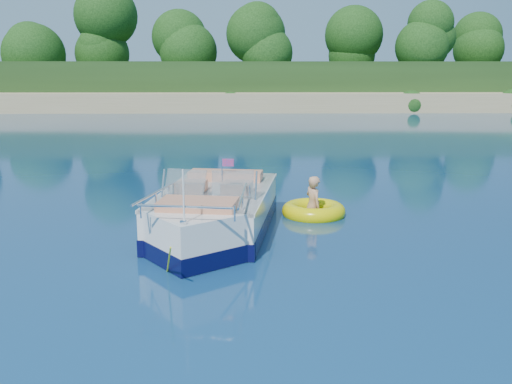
# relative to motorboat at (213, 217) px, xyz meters

# --- Properties ---
(ground) EXTENTS (160.00, 160.00, 0.00)m
(ground) POSITION_rel_motorboat_xyz_m (-1.51, -1.00, -0.40)
(ground) COLOR #091D41
(ground) RESTS_ON ground
(shoreline) EXTENTS (170.00, 59.00, 6.00)m
(shoreline) POSITION_rel_motorboat_xyz_m (-1.51, 62.78, 0.58)
(shoreline) COLOR #9E8B5C
(shoreline) RESTS_ON ground
(treeline) EXTENTS (150.00, 7.12, 8.19)m
(treeline) POSITION_rel_motorboat_xyz_m (-1.47, 40.02, 5.15)
(treeline) COLOR #322210
(treeline) RESTS_ON ground
(motorboat) EXTENTS (2.78, 6.14, 2.05)m
(motorboat) POSITION_rel_motorboat_xyz_m (0.00, 0.00, 0.00)
(motorboat) COLOR silver
(motorboat) RESTS_ON ground
(tow_tube) EXTENTS (1.72, 1.72, 0.40)m
(tow_tube) POSITION_rel_motorboat_xyz_m (2.30, 1.60, -0.29)
(tow_tube) COLOR #E1D303
(tow_tube) RESTS_ON ground
(boy) EXTENTS (0.66, 0.87, 1.57)m
(boy) POSITION_rel_motorboat_xyz_m (2.26, 1.52, -0.40)
(boy) COLOR tan
(boy) RESTS_ON ground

